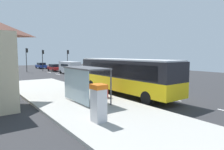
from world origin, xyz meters
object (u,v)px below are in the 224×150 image
recycling_bin_orange (100,90)px  traffic_light_far_side (27,56)px  traffic_light_near_side (68,57)px  ticket_machine (99,103)px  bus (125,74)px  recycling_bin_red (105,91)px  traffic_light_median (43,57)px  white_van (69,67)px  sedan_far (41,65)px  bus_shelter (82,76)px  sedan_near (54,67)px

recycling_bin_orange → traffic_light_far_side: 29.88m
traffic_light_near_side → ticket_machine: bearing=-111.1°
bus → traffic_light_far_side: traffic_light_far_side is taller
traffic_light_near_side → recycling_bin_red: bearing=-108.1°
recycling_bin_orange → traffic_light_near_side: bearing=71.5°
bus → recycling_bin_orange: bus is taller
traffic_light_median → recycling_bin_orange: bearing=-98.6°
ticket_machine → traffic_light_far_side: traffic_light_far_side is taller
white_van → recycling_bin_orange: white_van is taller
white_van → traffic_light_near_side: 9.09m
sedan_far → traffic_light_median: traffic_light_median is taller
traffic_light_near_side → traffic_light_median: 5.34m
recycling_bin_red → traffic_light_far_side: (1.10, 30.44, 2.62)m
ticket_machine → bus_shelter: bearing=72.9°
traffic_light_near_side → sedan_near: bearing=-178.5°
bus → traffic_light_near_side: bearing=76.1°
sedan_near → recycling_bin_red: bearing=-102.4°
traffic_light_median → bus_shelter: traffic_light_median is taller
recycling_bin_orange → bus_shelter: size_ratio=0.24×
traffic_light_far_side → bus_shelter: 31.03m
white_van → sedan_far: bearing=89.7°
recycling_bin_red → bus_shelter: 2.67m
ticket_machine → recycling_bin_red: 5.93m
sedan_far → bus_shelter: size_ratio=1.10×
bus → sedan_far: size_ratio=2.50×
bus → recycling_bin_red: size_ratio=11.63×
white_van → recycling_bin_orange: (-6.40, -20.66, -0.69)m
recycling_bin_red → traffic_light_near_side: bearing=71.9°
bus → traffic_light_median: size_ratio=2.38×
traffic_light_near_side → traffic_light_median: bearing=162.6°
white_van → ticket_machine: white_van is taller
white_van → traffic_light_median: (-1.80, 9.88, 1.76)m
bus → recycling_bin_orange: bearing=175.5°
white_van → sedan_near: size_ratio=1.19×
ticket_machine → sedan_near: bearing=73.7°
sedan_far → traffic_light_median: 8.49m
traffic_light_far_side → bus: bearing=-87.3°
traffic_light_median → ticket_machine: bearing=-102.8°
bus → bus_shelter: size_ratio=2.76×
traffic_light_far_side → ticket_machine: bearing=-97.5°
white_van → recycling_bin_orange: bearing=-107.2°
sedan_near → traffic_light_far_side: bearing=170.7°
sedan_near → recycling_bin_red: size_ratio=4.66×
bus → ticket_machine: size_ratio=5.69×
sedan_far → recycling_bin_orange: sedan_far is taller
traffic_light_median → sedan_near: bearing=-41.7°
white_van → recycling_bin_red: white_van is taller
recycling_bin_red → traffic_light_median: size_ratio=0.21×
sedan_near → sedan_far: bearing=90.0°
sedan_far → traffic_light_far_side: size_ratio=0.90×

